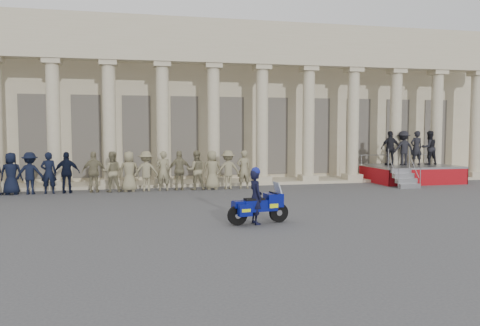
% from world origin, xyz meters
% --- Properties ---
extents(ground, '(90.00, 90.00, 0.00)m').
position_xyz_m(ground, '(0.00, 0.00, 0.00)').
color(ground, '#434345').
rests_on(ground, ground).
extents(building, '(40.00, 12.50, 9.00)m').
position_xyz_m(building, '(-0.00, 14.74, 4.52)').
color(building, '#B8AB8A').
rests_on(building, ground).
extents(officer_rank, '(18.69, 0.72, 1.90)m').
position_xyz_m(officer_rank, '(-6.41, 6.44, 0.95)').
color(officer_rank, black).
rests_on(officer_rank, ground).
extents(reviewing_stand, '(4.64, 4.36, 2.85)m').
position_xyz_m(reviewing_stand, '(12.23, 7.29, 1.52)').
color(reviewing_stand, gray).
rests_on(reviewing_stand, ground).
extents(motorcycle, '(1.98, 0.89, 1.27)m').
position_xyz_m(motorcycle, '(1.10, -2.21, 0.55)').
color(motorcycle, black).
rests_on(motorcycle, ground).
extents(rider, '(0.48, 0.66, 1.76)m').
position_xyz_m(rider, '(0.99, -2.22, 0.87)').
color(rider, black).
rests_on(rider, ground).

